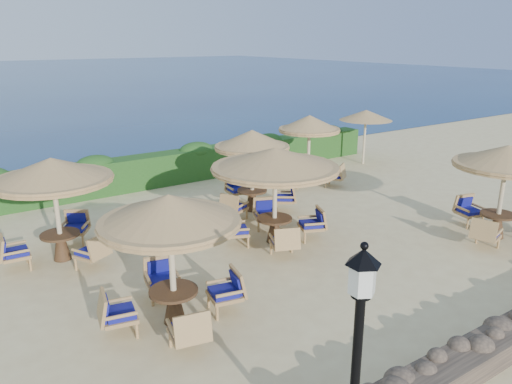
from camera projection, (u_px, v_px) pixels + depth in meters
The scene contains 9 objects.
ground at pixel (301, 238), 14.07m from camera, with size 120.00×120.00×0.00m, color beige.
hedge at pixel (185, 165), 19.59m from camera, with size 18.00×0.90×1.20m, color #1A4215.
extra_parasol at pixel (366, 115), 21.73m from camera, with size 2.30×2.30×2.41m.
cafe_set_0 at pixel (171, 238), 9.37m from camera, with size 2.88×2.88×2.65m.
cafe_set_1 at pixel (275, 173), 13.21m from camera, with size 3.44×3.44×2.65m.
cafe_set_2 at pixel (505, 172), 13.54m from camera, with size 2.84×2.84×2.65m.
cafe_set_3 at pixel (54, 187), 12.12m from camera, with size 2.88×2.88×2.65m.
cafe_set_4 at pixel (252, 157), 15.77m from camera, with size 2.76×2.62×2.65m.
cafe_set_5 at pixel (309, 138), 18.75m from camera, with size 2.58×2.77×2.65m.
Camera 1 is at (-8.39, -10.09, 5.39)m, focal length 35.00 mm.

